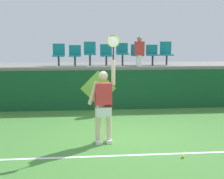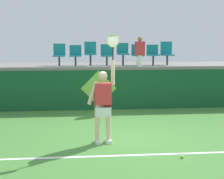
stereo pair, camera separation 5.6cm
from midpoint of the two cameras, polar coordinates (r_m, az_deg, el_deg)
ground_plane at (r=7.47m, az=3.28°, el=-9.41°), size 40.00×40.00×0.00m
court_back_wall at (r=10.59m, az=0.57°, el=-0.03°), size 10.34×0.20×1.41m
spectator_platform at (r=11.78m, az=-0.07°, el=4.61°), size 10.34×2.68×0.12m
court_baseline_stripe at (r=6.44m, az=4.78°, el=-12.45°), size 9.30×0.08×0.01m
tennis_player at (r=6.90m, az=-1.88°, el=-2.62°), size 0.75×0.31×2.53m
tennis_ball at (r=6.42m, az=13.28°, el=-12.43°), size 0.07×0.07×0.07m
water_bottle at (r=10.73m, az=4.69°, el=5.09°), size 0.08×0.08×0.22m
stadium_chair_0 at (r=11.13m, az=-10.38°, el=6.81°), size 0.44×0.42×0.81m
stadium_chair_1 at (r=11.09m, az=-7.30°, el=6.77°), size 0.44×0.42×0.75m
stadium_chair_2 at (r=11.09m, az=-4.43°, el=7.20°), size 0.44×0.42×0.88m
stadium_chair_3 at (r=11.12m, az=-1.28°, el=6.90°), size 0.44×0.42×0.79m
stadium_chair_4 at (r=11.17m, az=1.85°, el=7.16°), size 0.44×0.42×0.83m
stadium_chair_5 at (r=11.26m, az=4.72°, el=6.92°), size 0.44×0.42×0.78m
stadium_chair_6 at (r=11.37m, az=7.63°, el=6.89°), size 0.44×0.42×0.77m
stadium_chair_7 at (r=11.52m, az=10.27°, el=7.06°), size 0.44×0.42×0.89m
spectator_0 at (r=10.81m, az=5.14°, el=7.42°), size 0.34×0.20×1.06m
wall_signage_mount at (r=10.57m, az=-2.78°, el=-3.93°), size 1.27×0.01×1.41m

